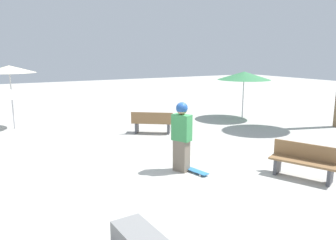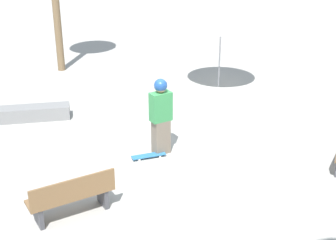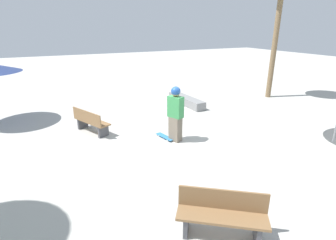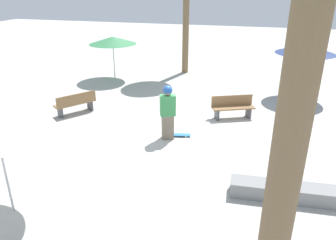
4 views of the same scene
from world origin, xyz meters
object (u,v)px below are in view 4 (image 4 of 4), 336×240
at_px(skater_main, 168,111).
at_px(bench_far, 76,103).
at_px(skateboard, 179,135).
at_px(shade_umbrella_green, 113,40).
at_px(concrete_ledge, 283,191).
at_px(bench_near, 233,107).
at_px(shade_umbrella_navy, 306,49).

relative_size(skater_main, bench_far, 1.17).
bearing_deg(skateboard, bench_far, 155.52).
distance_m(skater_main, shade_umbrella_green, 7.83).
relative_size(concrete_ledge, shade_umbrella_green, 1.03).
bearing_deg(skater_main, concrete_ledge, -58.68).
relative_size(skateboard, bench_far, 0.53).
bearing_deg(bench_near, bench_far, -12.43).
bearing_deg(concrete_ledge, bench_far, 154.73).
height_order(bench_far, shade_umbrella_green, shade_umbrella_green).
xyz_separation_m(skateboard, shade_umbrella_navy, (4.24, 5.32, 2.10)).
distance_m(skater_main, bench_far, 4.26).
bearing_deg(concrete_ledge, shade_umbrella_green, 133.45).
distance_m(skater_main, skateboard, 1.01).
height_order(bench_near, shade_umbrella_navy, shade_umbrella_navy).
distance_m(shade_umbrella_green, shade_umbrella_navy, 9.22).
bearing_deg(shade_umbrella_navy, shade_umbrella_green, 175.91).
relative_size(shade_umbrella_green, shade_umbrella_navy, 0.98).
relative_size(concrete_ledge, bench_near, 1.53).
relative_size(bench_near, shade_umbrella_green, 0.67).
bearing_deg(bench_far, skater_main, -70.20).
height_order(concrete_ledge, shade_umbrella_navy, shade_umbrella_navy).
bearing_deg(bench_far, bench_near, -42.66).
distance_m(concrete_ledge, bench_near, 5.07).
distance_m(bench_near, bench_far, 6.08).
bearing_deg(bench_near, skateboard, 29.57).
bearing_deg(bench_near, shade_umbrella_navy, -153.82).
xyz_separation_m(skateboard, shade_umbrella_green, (-4.96, 5.98, 1.97)).
height_order(skateboard, shade_umbrella_green, shade_umbrella_green).
bearing_deg(bench_near, skater_main, 27.40).
distance_m(skater_main, shade_umbrella_navy, 7.28).
bearing_deg(shade_umbrella_green, bench_far, -83.38).
relative_size(skater_main, concrete_ledge, 0.73).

